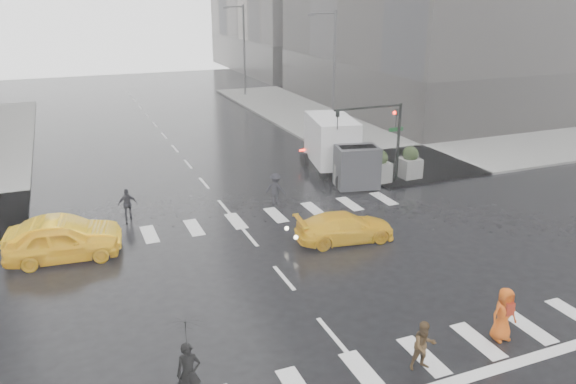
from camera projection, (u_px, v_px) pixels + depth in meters
name	position (u px, v px, depth m)	size (l,w,h in m)	color
ground	(284.00, 278.00, 21.00)	(120.00, 120.00, 0.00)	black
sidewalk_ne	(434.00, 130.00, 43.21)	(35.00, 35.00, 0.15)	slate
road_markings	(284.00, 278.00, 21.00)	(18.00, 48.00, 0.01)	silver
traffic_signal_pole	(383.00, 128.00, 30.12)	(4.45, 0.42, 4.50)	black
street_lamp_near	(332.00, 71.00, 38.92)	(2.15, 0.22, 9.00)	#59595B
street_lamp_far	(243.00, 47.00, 56.35)	(2.15, 0.22, 9.00)	#59595B
planter_west	(347.00, 171.00, 30.32)	(1.10, 1.10, 1.80)	slate
planter_mid	(379.00, 167.00, 31.04)	(1.10, 1.10, 1.80)	slate
planter_east	(410.00, 163.00, 31.75)	(1.10, 1.10, 1.80)	slate
pedestrian_black	(187.00, 349.00, 14.14)	(1.11, 1.12, 2.43)	black
pedestrian_brown	(424.00, 346.00, 15.70)	(0.73, 0.57, 1.50)	#473219
pedestrian_orange	(504.00, 314.00, 17.02)	(0.87, 0.59, 1.73)	#D0500E
pedestrian_far_a	(128.00, 204.00, 26.22)	(0.88, 0.53, 1.50)	black
pedestrian_far_b	(275.00, 189.00, 28.08)	(1.05, 0.58, 1.62)	black
taxi_front	(62.00, 242.00, 22.21)	(1.76, 4.37, 1.49)	yellow
taxi_mid	(64.00, 236.00, 22.85)	(1.55, 4.46, 1.47)	yellow
taxi_rear	(345.00, 227.00, 23.96)	(1.75, 3.79, 1.25)	yellow
box_truck	(338.00, 147.00, 32.09)	(2.32, 6.20, 3.29)	white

